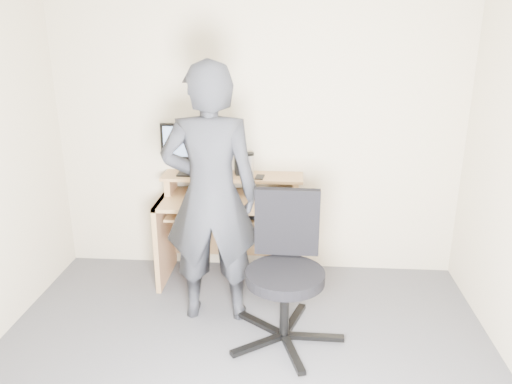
# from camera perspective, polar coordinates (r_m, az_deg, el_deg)

# --- Properties ---
(back_wall) EXTENTS (3.50, 0.02, 2.50)m
(back_wall) POSITION_cam_1_polar(r_m,az_deg,el_deg) (4.30, 0.13, 6.80)
(back_wall) COLOR beige
(back_wall) RESTS_ON ground
(desk) EXTENTS (1.20, 0.60, 0.91)m
(desk) POSITION_cam_1_polar(r_m,az_deg,el_deg) (4.31, -2.74, -2.95)
(desk) COLOR tan
(desk) RESTS_ON ground
(monitor) EXTENTS (0.47, 0.13, 0.44)m
(monitor) POSITION_cam_1_polar(r_m,az_deg,el_deg) (4.23, -7.75, 5.38)
(monitor) COLOR black
(monitor) RESTS_ON desk
(external_drive) EXTENTS (0.09, 0.14, 0.20)m
(external_drive) POSITION_cam_1_polar(r_m,az_deg,el_deg) (4.27, -1.95, 3.38)
(external_drive) COLOR black
(external_drive) RESTS_ON desk
(travel_mug) EXTENTS (0.08, 0.08, 0.17)m
(travel_mug) POSITION_cam_1_polar(r_m,az_deg,el_deg) (4.24, -0.76, 3.09)
(travel_mug) COLOR #B6B6BB
(travel_mug) RESTS_ON desk
(smartphone) EXTENTS (0.08, 0.14, 0.01)m
(smartphone) POSITION_cam_1_polar(r_m,az_deg,el_deg) (4.19, 0.42, 1.72)
(smartphone) COLOR black
(smartphone) RESTS_ON desk
(charger) EXTENTS (0.05, 0.05, 0.03)m
(charger) POSITION_cam_1_polar(r_m,az_deg,el_deg) (4.21, -6.75, 1.84)
(charger) COLOR black
(charger) RESTS_ON desk
(headphones) EXTENTS (0.18, 0.18, 0.06)m
(headphones) POSITION_cam_1_polar(r_m,az_deg,el_deg) (4.32, -4.01, 2.24)
(headphones) COLOR silver
(headphones) RESTS_ON desk
(keyboard) EXTENTS (0.49, 0.28, 0.03)m
(keyboard) POSITION_cam_1_polar(r_m,az_deg,el_deg) (4.11, -2.11, -2.31)
(keyboard) COLOR black
(keyboard) RESTS_ON desk
(mouse) EXTENTS (0.11, 0.08, 0.04)m
(mouse) POSITION_cam_1_polar(r_m,az_deg,el_deg) (4.04, 2.82, -1.13)
(mouse) COLOR black
(mouse) RESTS_ON desk
(office_chair) EXTENTS (0.78, 0.82, 1.03)m
(office_chair) POSITION_cam_1_polar(r_m,az_deg,el_deg) (3.48, 3.40, -8.22)
(office_chair) COLOR black
(office_chair) RESTS_ON ground
(person) EXTENTS (0.72, 0.50, 1.93)m
(person) POSITION_cam_1_polar(r_m,az_deg,el_deg) (3.59, -5.18, -0.48)
(person) COLOR black
(person) RESTS_ON ground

